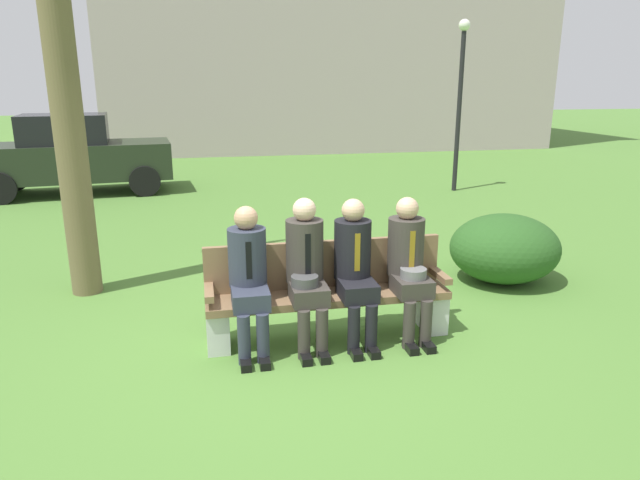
{
  "coord_description": "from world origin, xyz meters",
  "views": [
    {
      "loc": [
        -0.76,
        -4.67,
        2.34
      ],
      "look_at": [
        0.33,
        0.51,
        0.85
      ],
      "focal_mm": 31.74,
      "sensor_mm": 36.0,
      "label": 1
    }
  ],
  "objects_px": {
    "shrub_near_bench": "(505,248)",
    "parked_car_near": "(73,155)",
    "seated_man_centerright": "(355,264)",
    "seated_man_rightmost": "(409,261)",
    "park_bench": "(327,292)",
    "seated_man_centerleft": "(306,266)",
    "street_lamp": "(460,88)",
    "seated_man_leftmost": "(249,272)"
  },
  "relations": [
    {
      "from": "shrub_near_bench",
      "to": "parked_car_near",
      "type": "height_order",
      "value": "parked_car_near"
    },
    {
      "from": "seated_man_centerright",
      "to": "seated_man_rightmost",
      "type": "bearing_deg",
      "value": -0.71
    },
    {
      "from": "park_bench",
      "to": "seated_man_centerleft",
      "type": "height_order",
      "value": "seated_man_centerleft"
    },
    {
      "from": "shrub_near_bench",
      "to": "street_lamp",
      "type": "xyz_separation_m",
      "value": [
        1.97,
        5.64,
        1.78
      ]
    },
    {
      "from": "seated_man_rightmost",
      "to": "street_lamp",
      "type": "xyz_separation_m",
      "value": [
        3.64,
        6.83,
        1.46
      ]
    },
    {
      "from": "park_bench",
      "to": "parked_car_near",
      "type": "distance_m",
      "value": 8.87
    },
    {
      "from": "seated_man_centerright",
      "to": "shrub_near_bench",
      "type": "xyz_separation_m",
      "value": [
        2.19,
        1.18,
        -0.33
      ]
    },
    {
      "from": "seated_man_centerright",
      "to": "seated_man_rightmost",
      "type": "xyz_separation_m",
      "value": [
        0.52,
        -0.01,
        -0.01
      ]
    },
    {
      "from": "seated_man_centerleft",
      "to": "street_lamp",
      "type": "relative_size",
      "value": 0.38
    },
    {
      "from": "seated_man_centerleft",
      "to": "seated_man_centerright",
      "type": "bearing_deg",
      "value": 0.43
    },
    {
      "from": "seated_man_rightmost",
      "to": "seated_man_leftmost",
      "type": "bearing_deg",
      "value": 179.84
    },
    {
      "from": "seated_man_centerright",
      "to": "parked_car_near",
      "type": "xyz_separation_m",
      "value": [
        -3.98,
        8.16,
        0.1
      ]
    },
    {
      "from": "seated_man_leftmost",
      "to": "shrub_near_bench",
      "type": "xyz_separation_m",
      "value": [
        3.15,
        1.19,
        -0.32
      ]
    },
    {
      "from": "seated_man_centerleft",
      "to": "parked_car_near",
      "type": "height_order",
      "value": "parked_car_near"
    },
    {
      "from": "seated_man_centerleft",
      "to": "shrub_near_bench",
      "type": "distance_m",
      "value": 2.91
    },
    {
      "from": "seated_man_rightmost",
      "to": "parked_car_near",
      "type": "distance_m",
      "value": 9.32
    },
    {
      "from": "park_bench",
      "to": "street_lamp",
      "type": "xyz_separation_m",
      "value": [
        4.38,
        6.7,
        1.76
      ]
    },
    {
      "from": "seated_man_centerleft",
      "to": "seated_man_centerright",
      "type": "distance_m",
      "value": 0.45
    },
    {
      "from": "seated_man_leftmost",
      "to": "shrub_near_bench",
      "type": "relative_size",
      "value": 0.99
    },
    {
      "from": "seated_man_centerleft",
      "to": "parked_car_near",
      "type": "xyz_separation_m",
      "value": [
        -3.53,
        8.16,
        0.09
      ]
    },
    {
      "from": "park_bench",
      "to": "street_lamp",
      "type": "relative_size",
      "value": 0.63
    },
    {
      "from": "shrub_near_bench",
      "to": "street_lamp",
      "type": "relative_size",
      "value": 0.37
    },
    {
      "from": "seated_man_centerright",
      "to": "parked_car_near",
      "type": "relative_size",
      "value": 0.33
    },
    {
      "from": "seated_man_centerleft",
      "to": "seated_man_leftmost",
      "type": "bearing_deg",
      "value": 179.89
    },
    {
      "from": "seated_man_rightmost",
      "to": "parked_car_near",
      "type": "relative_size",
      "value": 0.33
    },
    {
      "from": "park_bench",
      "to": "street_lamp",
      "type": "distance_m",
      "value": 8.19
    },
    {
      "from": "seated_man_centerright",
      "to": "park_bench",
      "type": "bearing_deg",
      "value": 150.74
    },
    {
      "from": "seated_man_centerright",
      "to": "seated_man_rightmost",
      "type": "height_order",
      "value": "seated_man_centerright"
    },
    {
      "from": "park_bench",
      "to": "seated_man_leftmost",
      "type": "bearing_deg",
      "value": -170.09
    },
    {
      "from": "seated_man_centerleft",
      "to": "seated_man_rightmost",
      "type": "relative_size",
      "value": 1.02
    },
    {
      "from": "seated_man_leftmost",
      "to": "street_lamp",
      "type": "relative_size",
      "value": 0.36
    },
    {
      "from": "seated_man_rightmost",
      "to": "street_lamp",
      "type": "relative_size",
      "value": 0.37
    },
    {
      "from": "park_bench",
      "to": "parked_car_near",
      "type": "relative_size",
      "value": 0.56
    },
    {
      "from": "park_bench",
      "to": "seated_man_rightmost",
      "type": "height_order",
      "value": "seated_man_rightmost"
    },
    {
      "from": "park_bench",
      "to": "seated_man_rightmost",
      "type": "distance_m",
      "value": 0.81
    },
    {
      "from": "seated_man_centerleft",
      "to": "parked_car_near",
      "type": "bearing_deg",
      "value": 113.4
    },
    {
      "from": "shrub_near_bench",
      "to": "seated_man_centerleft",
      "type": "bearing_deg",
      "value": -155.77
    },
    {
      "from": "park_bench",
      "to": "parked_car_near",
      "type": "bearing_deg",
      "value": 115.06
    },
    {
      "from": "shrub_near_bench",
      "to": "street_lamp",
      "type": "bearing_deg",
      "value": 70.78
    },
    {
      "from": "parked_car_near",
      "to": "street_lamp",
      "type": "height_order",
      "value": "street_lamp"
    },
    {
      "from": "seated_man_leftmost",
      "to": "seated_man_centerright",
      "type": "bearing_deg",
      "value": 0.14
    },
    {
      "from": "seated_man_leftmost",
      "to": "shrub_near_bench",
      "type": "bearing_deg",
      "value": 20.62
    }
  ]
}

